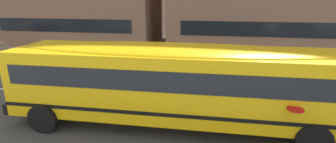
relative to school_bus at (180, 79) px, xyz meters
The scene contains 4 objects.
ground_plane 4.01m from the school_bus, 30.55° to the left, with size 400.00×400.00×0.00m, color #424244.
sidewalk_far 10.76m from the school_bus, 72.69° to the left, with size 120.00×3.00×0.01m, color gray.
lane_centreline 4.01m from the school_bus, 30.55° to the left, with size 110.00×0.16×0.01m, color silver.
school_bus is the anchor object (origin of this frame).
Camera 1 is at (-2.23, -9.29, 4.07)m, focal length 26.26 mm.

